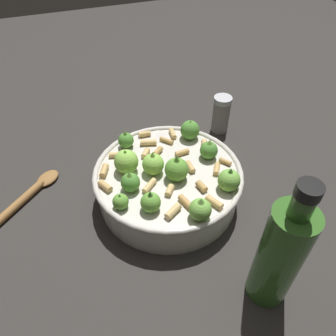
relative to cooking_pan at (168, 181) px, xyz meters
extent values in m
plane|color=#2D2B28|center=(0.00, 0.00, -0.04)|extent=(2.40, 2.40, 0.00)
cylinder|color=beige|center=(0.00, 0.00, -0.01)|extent=(0.27, 0.27, 0.07)
torus|color=beige|center=(0.00, 0.00, 0.02)|extent=(0.28, 0.28, 0.01)
sphere|color=#609E38|center=(0.10, 0.05, 0.04)|extent=(0.03, 0.03, 0.03)
cone|color=#75B247|center=(0.10, 0.05, 0.05)|extent=(0.01, 0.01, 0.01)
sphere|color=#609E38|center=(0.06, 0.07, 0.04)|extent=(0.03, 0.03, 0.03)
cone|color=#4C8933|center=(0.06, 0.07, 0.06)|extent=(0.01, 0.01, 0.02)
sphere|color=#8CC64C|center=(0.03, -0.01, 0.04)|extent=(0.04, 0.04, 0.04)
cone|color=#8CC64C|center=(0.03, -0.01, 0.07)|extent=(0.02, 0.02, 0.02)
sphere|color=#4C8933|center=(-0.09, -0.01, 0.04)|extent=(0.03, 0.03, 0.03)
cone|color=#75B247|center=(-0.09, -0.01, 0.06)|extent=(0.02, 0.02, 0.02)
sphere|color=#75B247|center=(-0.09, 0.08, 0.04)|extent=(0.04, 0.04, 0.04)
cone|color=#4C8933|center=(-0.09, 0.08, 0.06)|extent=(0.02, 0.02, 0.02)
sphere|color=#609E38|center=(-0.01, 0.02, 0.05)|extent=(0.04, 0.04, 0.04)
cone|color=#609E38|center=(-0.01, 0.02, 0.07)|extent=(0.02, 0.02, 0.02)
sphere|color=#75B247|center=(-0.01, 0.12, 0.04)|extent=(0.04, 0.04, 0.04)
cone|color=#75B247|center=(-0.01, 0.12, 0.06)|extent=(0.02, 0.02, 0.02)
sphere|color=#4C8933|center=(0.05, -0.10, 0.04)|extent=(0.03, 0.03, 0.03)
cone|color=#609E38|center=(0.05, -0.10, 0.06)|extent=(0.01, 0.01, 0.01)
sphere|color=#8CC64C|center=(0.07, -0.03, 0.05)|extent=(0.05, 0.05, 0.05)
cone|color=#609E38|center=(0.07, -0.03, 0.07)|extent=(0.02, 0.02, 0.01)
sphere|color=#4C8933|center=(0.08, 0.02, 0.04)|extent=(0.03, 0.03, 0.03)
cone|color=#75B247|center=(0.08, 0.02, 0.06)|extent=(0.02, 0.02, 0.02)
sphere|color=#4C8933|center=(-0.08, -0.08, 0.04)|extent=(0.04, 0.04, 0.04)
cone|color=#609E38|center=(-0.08, -0.08, 0.06)|extent=(0.02, 0.02, 0.01)
cylinder|color=tan|center=(0.01, -0.09, 0.03)|extent=(0.04, 0.02, 0.01)
cylinder|color=tan|center=(-0.04, 0.06, 0.03)|extent=(0.02, 0.02, 0.01)
cylinder|color=tan|center=(0.00, -0.06, 0.03)|extent=(0.02, 0.02, 0.01)
cylinder|color=tan|center=(-0.04, -0.04, 0.03)|extent=(0.03, 0.01, 0.01)
cylinder|color=tan|center=(0.11, -0.04, 0.03)|extent=(0.02, 0.03, 0.01)
cylinder|color=tan|center=(0.04, 0.03, 0.03)|extent=(0.03, 0.03, 0.01)
cylinder|color=tan|center=(0.00, 0.08, 0.03)|extent=(0.02, 0.03, 0.01)
cylinder|color=tan|center=(0.02, -0.06, 0.03)|extent=(0.02, 0.02, 0.01)
cylinder|color=tan|center=(0.08, -0.08, 0.03)|extent=(0.03, 0.02, 0.01)
cylinder|color=tan|center=(-0.09, 0.03, 0.03)|extent=(0.02, 0.03, 0.01)
cylinder|color=tan|center=(0.12, 0.00, 0.03)|extent=(0.02, 0.03, 0.01)
cylinder|color=tan|center=(-0.05, -0.10, 0.03)|extent=(0.01, 0.03, 0.01)
cylinder|color=tan|center=(0.02, 0.05, 0.03)|extent=(0.02, 0.02, 0.01)
cylinder|color=tan|center=(0.01, -0.12, 0.03)|extent=(0.03, 0.01, 0.01)
cylinder|color=tan|center=(-0.10, -0.04, 0.03)|extent=(0.02, 0.03, 0.01)
cylinder|color=tan|center=(-0.11, 0.02, 0.03)|extent=(0.02, 0.02, 0.01)
cylinder|color=tan|center=(-0.03, -0.08, 0.03)|extent=(0.03, 0.03, 0.01)
cylinder|color=tan|center=(0.03, 0.09, 0.03)|extent=(0.03, 0.03, 0.01)
cylinder|color=tan|center=(-0.04, 0.10, 0.03)|extent=(0.02, 0.03, 0.01)
cylinder|color=tan|center=(-0.04, 0.01, 0.03)|extent=(0.01, 0.03, 0.01)
cylinder|color=gray|center=(-0.20, -0.16, 0.00)|extent=(0.04, 0.04, 0.08)
cylinder|color=silver|center=(-0.20, -0.16, 0.04)|extent=(0.04, 0.04, 0.01)
cylinder|color=#336023|center=(-0.07, 0.24, 0.05)|extent=(0.06, 0.06, 0.19)
cylinder|color=#336023|center=(-0.07, 0.24, 0.16)|extent=(0.03, 0.03, 0.04)
cylinder|color=black|center=(-0.07, 0.24, 0.19)|extent=(0.03, 0.03, 0.02)
cylinder|color=olive|center=(0.30, -0.06, -0.04)|extent=(0.14, 0.13, 0.02)
ellipsoid|color=olive|center=(0.22, -0.13, -0.04)|extent=(0.06, 0.06, 0.01)
camera|label=1|loc=(0.15, 0.40, 0.45)|focal=34.33mm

